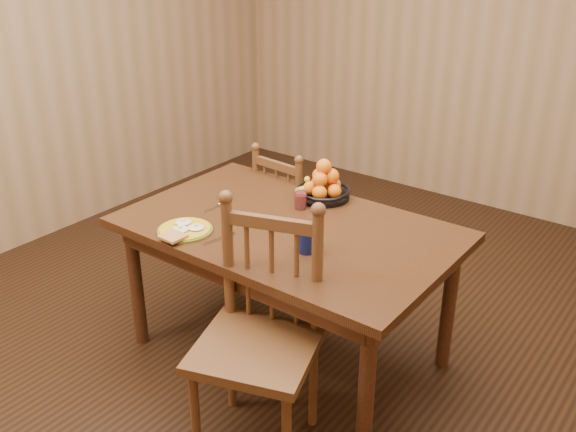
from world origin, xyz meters
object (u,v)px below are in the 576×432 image
Objects in this scene: dining_table at (288,241)px; chair_far at (292,219)px; breakfast_plate at (184,230)px; chair_near at (259,339)px; coffee_mug at (308,241)px; fruit_bowl at (323,187)px.

chair_far is at bearing 125.06° from dining_table.
chair_near is at bearing -18.11° from breakfast_plate.
fruit_bowl is at bearing 117.79° from coffee_mug.
chair_near is 0.69m from breakfast_plate.
chair_near is 0.49m from coffee_mug.
chair_near reaches higher than breakfast_plate.
chair_near reaches higher than fruit_bowl.
breakfast_plate is (-0.62, 0.20, 0.24)m from chair_near.
chair_far is 6.69× the size of coffee_mug.
coffee_mug is 0.46× the size of fruit_bowl.
coffee_mug is (0.66, -0.77, 0.37)m from chair_far.
fruit_bowl is at bearing 98.14° from dining_table.
breakfast_plate is at bearing -111.90° from fruit_bowl.
dining_table is at bearing 97.20° from chair_near.
chair_near is at bearing -84.44° from coffee_mug.
chair_near is at bearing -70.96° from fruit_bowl.
fruit_bowl reaches higher than coffee_mug.
coffee_mug is at bearing 134.64° from chair_far.
fruit_bowl is (-0.32, 0.94, 0.30)m from chair_near.
dining_table is 0.51m from breakfast_plate.
fruit_bowl reaches higher than breakfast_plate.
dining_table is at bearing -81.86° from fruit_bowl.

